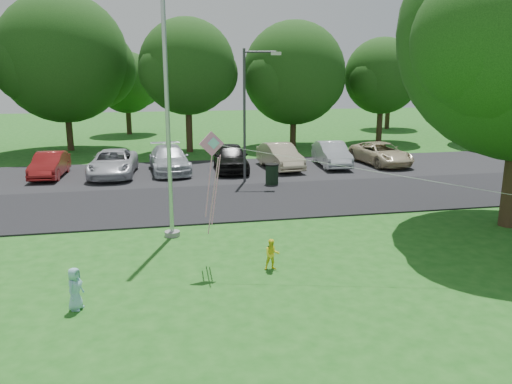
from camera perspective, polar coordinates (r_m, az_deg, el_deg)
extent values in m
plane|color=#1C5C18|center=(12.70, 7.73, -11.02)|extent=(120.00, 120.00, 0.00)
cube|color=black|center=(20.92, -0.38, -0.93)|extent=(60.00, 6.00, 0.06)
cube|color=black|center=(27.17, -3.07, 2.42)|extent=(42.00, 7.00, 0.06)
cylinder|color=#B7BABF|center=(15.88, -10.25, 12.40)|extent=(0.14, 0.14, 10.00)
cylinder|color=gray|center=(16.70, -9.54, -4.71)|extent=(0.50, 0.50, 0.16)
cylinder|color=#3F3F44|center=(23.97, -1.33, 8.52)|extent=(0.13, 0.13, 6.33)
cylinder|color=#3F3F44|center=(23.89, 0.47, 15.73)|extent=(1.46, 0.39, 0.09)
cube|color=silver|center=(23.90, 2.31, 15.54)|extent=(0.51, 0.33, 0.15)
cylinder|color=black|center=(23.73, 1.84, 1.93)|extent=(0.61, 0.61, 0.98)
cylinder|color=black|center=(23.63, 1.85, 3.15)|extent=(0.65, 0.65, 0.05)
sphere|color=#13380F|center=(17.13, 26.62, 15.05)|extent=(5.05, 5.05, 5.05)
sphere|color=#13380F|center=(16.81, 24.81, 15.55)|extent=(4.37, 4.37, 4.37)
cylinder|color=#332316|center=(36.73, -20.58, 6.95)|extent=(0.44, 0.44, 3.19)
sphere|color=#13380F|center=(36.56, -21.19, 14.07)|extent=(8.50, 8.50, 8.50)
sphere|color=#13380F|center=(37.15, -17.90, 13.31)|extent=(5.53, 5.53, 5.53)
sphere|color=#13380F|center=(35.81, -24.15, 13.16)|extent=(5.10, 5.10, 5.10)
cylinder|color=#332316|center=(34.05, -7.65, 7.43)|extent=(0.44, 0.44, 3.43)
sphere|color=#13380F|center=(33.86, -7.87, 14.01)|extent=(6.27, 6.27, 6.27)
sphere|color=#13380F|center=(34.61, -5.52, 13.28)|extent=(4.07, 4.07, 4.07)
sphere|color=#13380F|center=(33.01, -9.98, 13.41)|extent=(3.76, 3.76, 3.76)
cylinder|color=#332316|center=(36.65, 4.26, 7.33)|extent=(0.44, 0.44, 2.66)
sphere|color=#13380F|center=(36.44, 4.37, 13.39)|extent=(7.27, 7.27, 7.27)
sphere|color=#13380F|center=(37.61, 6.50, 12.52)|extent=(4.72, 4.72, 4.72)
sphere|color=#13380F|center=(35.18, 2.44, 12.82)|extent=(4.36, 4.36, 4.36)
cylinder|color=#332316|center=(39.81, 13.94, 7.72)|extent=(0.44, 0.44, 3.02)
sphere|color=#13380F|center=(39.63, 14.23, 12.75)|extent=(5.67, 5.67, 5.67)
sphere|color=#13380F|center=(40.71, 15.50, 12.08)|extent=(3.68, 3.68, 3.68)
sphere|color=#13380F|center=(38.51, 13.11, 12.38)|extent=(3.40, 3.40, 3.40)
cylinder|color=#332316|center=(42.18, 26.48, 7.30)|extent=(0.44, 0.44, 3.42)
sphere|color=#13380F|center=(42.05, 27.18, 13.77)|extent=(8.77, 8.77, 8.77)
sphere|color=#13380F|center=(40.10, 26.09, 13.33)|extent=(5.26, 5.26, 5.26)
cylinder|color=#332316|center=(45.09, -14.35, 8.07)|extent=(0.44, 0.44, 2.60)
sphere|color=#13380F|center=(44.93, -14.58, 12.03)|extent=(5.20, 5.20, 5.20)
sphere|color=#13380F|center=(45.42, -13.02, 11.63)|extent=(3.38, 3.38, 3.38)
sphere|color=#13380F|center=(44.34, -15.97, 11.59)|extent=(3.12, 3.12, 3.12)
cylinder|color=#332316|center=(49.67, 14.80, 8.51)|extent=(0.44, 0.44, 2.60)
sphere|color=#13380F|center=(49.51, 15.02, 12.10)|extent=(5.20, 5.20, 5.20)
sphere|color=#13380F|center=(50.51, 15.94, 11.62)|extent=(3.38, 3.38, 3.38)
sphere|color=#13380F|center=(48.48, 14.22, 11.82)|extent=(3.12, 3.12, 3.12)
imported|color=maroon|center=(27.38, -22.52, 2.88)|extent=(1.52, 3.87, 1.26)
imported|color=silver|center=(26.66, -16.02, 3.20)|extent=(2.47, 4.88, 1.32)
imported|color=#B2B7BF|center=(26.99, -9.87, 3.71)|extent=(2.24, 4.88, 1.38)
imported|color=black|center=(26.95, -2.92, 3.97)|extent=(2.03, 4.42, 1.47)
imported|color=#C6B793|center=(27.57, 2.76, 4.11)|extent=(1.89, 4.33, 1.38)
imported|color=#B2B7BF|center=(28.66, 8.65, 4.31)|extent=(1.82, 4.26, 1.36)
imported|color=#C6B793|center=(29.76, 14.10, 4.29)|extent=(2.54, 4.72, 1.26)
imported|color=#FEF328|center=(13.65, 1.84, -7.15)|extent=(0.44, 0.35, 0.87)
imported|color=#8AC5D4|center=(12.15, -19.98, -10.36)|extent=(0.48, 0.57, 1.00)
cube|color=pink|center=(13.25, -5.10, 5.51)|extent=(0.67, 0.08, 0.67)
cube|color=#8CC6E5|center=(13.23, -4.87, 5.59)|extent=(0.32, 0.05, 0.32)
cylinder|color=white|center=(13.24, 13.98, 2.20)|extent=(8.37, 2.70, 1.36)
cylinder|color=pink|center=(13.45, -5.42, 0.64)|extent=(0.22, 0.28, 1.78)
cylinder|color=pink|center=(13.55, -4.59, 0.14)|extent=(0.24, 0.46, 2.04)
cylinder|color=pink|center=(13.45, -4.93, -0.59)|extent=(0.27, 0.68, 2.27)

